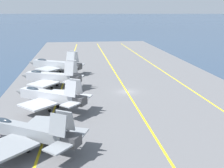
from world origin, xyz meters
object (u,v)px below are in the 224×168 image
at_px(parked_jet_nearest, 28,131).
at_px(parked_jet_third, 51,77).
at_px(parked_jet_second, 49,96).
at_px(parked_jet_fourth, 55,64).

xyz_separation_m(parked_jet_nearest, parked_jet_third, (29.21, -0.54, 0.16)).
distance_m(parked_jet_second, parked_jet_third, 14.86).
bearing_deg(parked_jet_nearest, parked_jet_second, -6.10).
bearing_deg(parked_jet_second, parked_jet_fourth, 2.27).
height_order(parked_jet_nearest, parked_jet_fourth, parked_jet_fourth).
relative_size(parked_jet_second, parked_jet_third, 0.98).
bearing_deg(parked_jet_fourth, parked_jet_third, -179.30).
height_order(parked_jet_nearest, parked_jet_third, parked_jet_third).
relative_size(parked_jet_nearest, parked_jet_second, 1.04).
bearing_deg(parked_jet_second, parked_jet_third, 3.86).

